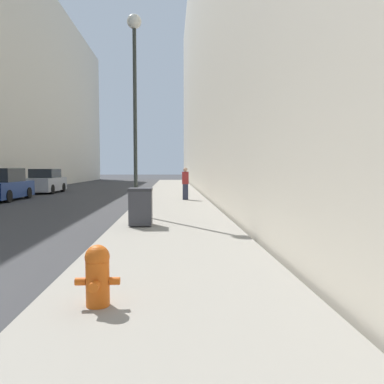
# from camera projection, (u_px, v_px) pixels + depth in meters

# --- Properties ---
(sidewalk_right) EXTENTS (3.47, 60.00, 0.13)m
(sidewalk_right) POSITION_uv_depth(u_px,v_px,m) (173.00, 197.00, 21.32)
(sidewalk_right) COLOR gray
(sidewalk_right) RESTS_ON ground
(building_right_stone) EXTENTS (12.00, 60.00, 21.71)m
(building_right_stone) POSITION_uv_depth(u_px,v_px,m) (273.00, 51.00, 29.03)
(building_right_stone) COLOR beige
(building_right_stone) RESTS_ON ground
(fire_hydrant) EXTENTS (0.51, 0.40, 0.71)m
(fire_hydrant) POSITION_uv_depth(u_px,v_px,m) (97.00, 274.00, 4.29)
(fire_hydrant) COLOR #D15614
(fire_hydrant) RESTS_ON sidewalk_right
(trash_bin) EXTENTS (0.63, 0.67, 1.04)m
(trash_bin) POSITION_uv_depth(u_px,v_px,m) (141.00, 206.00, 10.32)
(trash_bin) COLOR #3D3D42
(trash_bin) RESTS_ON sidewalk_right
(lamppost) EXTENTS (0.47, 0.47, 6.63)m
(lamppost) POSITION_uv_depth(u_px,v_px,m) (135.00, 80.00, 12.36)
(lamppost) COLOR #2D332D
(lamppost) RESTS_ON sidewalk_right
(parked_sedan_near) EXTENTS (1.89, 4.37, 1.72)m
(parked_sedan_near) POSITION_uv_depth(u_px,v_px,m) (2.00, 186.00, 19.90)
(parked_sedan_near) COLOR navy
(parked_sedan_near) RESTS_ON ground
(parked_sedan_far) EXTENTS (1.84, 4.26, 1.67)m
(parked_sedan_far) POSITION_uv_depth(u_px,v_px,m) (46.00, 182.00, 26.04)
(parked_sedan_far) COLOR #A3A8B2
(parked_sedan_far) RESTS_ON ground
(pedestrian_on_sidewalk) EXTENTS (0.33, 0.21, 1.62)m
(pedestrian_on_sidewalk) POSITION_uv_depth(u_px,v_px,m) (185.00, 184.00, 18.87)
(pedestrian_on_sidewalk) COLOR #2D3347
(pedestrian_on_sidewalk) RESTS_ON sidewalk_right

